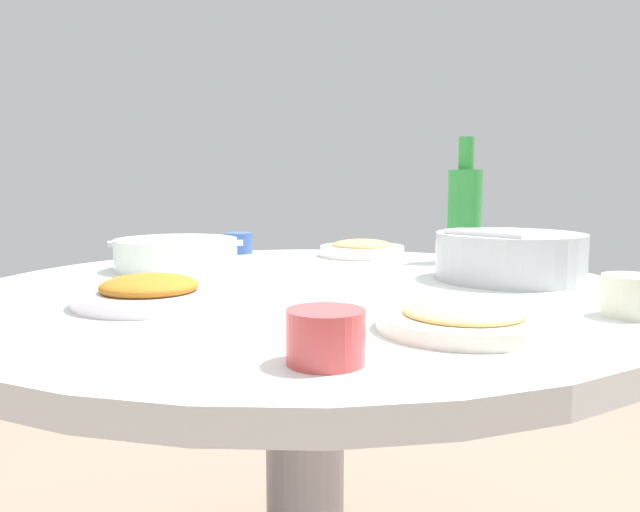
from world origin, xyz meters
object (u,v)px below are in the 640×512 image
object	(u,v)px
tea_cup_far	(631,296)
tea_cup_side	(239,243)
round_dining_table	(305,363)
green_bottle	(465,212)
dish_noodles	(464,318)
dish_stirfry	(150,293)
soup_bowl	(176,255)
dish_shrimp	(362,249)
tea_cup_near	(326,336)
rice_bowl	(509,255)

from	to	relation	value
tea_cup_far	tea_cup_side	distance (m)	0.95
round_dining_table	green_bottle	xyz separation A→B (m)	(-0.14, 0.45, 0.24)
dish_noodles	dish_stirfry	bearing A→B (deg)	-136.26
soup_bowl	dish_shrimp	size ratio (longest dim) A/B	1.28
dish_noodles	tea_cup_near	bearing A→B (deg)	-76.31
green_bottle	tea_cup_side	distance (m)	0.55
dish_stirfry	green_bottle	bearing A→B (deg)	104.55
tea_cup_near	tea_cup_far	size ratio (longest dim) A/B	1.04
dish_shrimp	dish_noodles	bearing A→B (deg)	-20.22
round_dining_table	dish_stirfry	world-z (taller)	dish_stirfry
dish_shrimp	tea_cup_far	size ratio (longest dim) A/B	2.64
dish_noodles	dish_stirfry	xyz separation A→B (m)	(-0.32, -0.31, 0.00)
tea_cup_near	soup_bowl	bearing A→B (deg)	178.51
tea_cup_near	round_dining_table	bearing A→B (deg)	158.27
round_dining_table	soup_bowl	xyz separation A→B (m)	(-0.30, -0.15, 0.16)
tea_cup_near	tea_cup_far	world-z (taller)	tea_cup_far
dish_noodles	tea_cup_far	world-z (taller)	tea_cup_far
dish_stirfry	tea_cup_side	size ratio (longest dim) A/B	3.19
dish_stirfry	green_bottle	size ratio (longest dim) A/B	0.79
dish_stirfry	tea_cup_side	world-z (taller)	tea_cup_side
round_dining_table	tea_cup_far	size ratio (longest dim) A/B	15.19
dish_noodles	tea_cup_far	xyz separation A→B (m)	(0.04, 0.25, 0.01)
dish_noodles	tea_cup_side	size ratio (longest dim) A/B	3.11
dish_noodles	dish_stirfry	world-z (taller)	dish_stirfry
dish_noodles	tea_cup_near	distance (m)	0.22
dish_stirfry	green_bottle	world-z (taller)	green_bottle
tea_cup_side	dish_stirfry	bearing A→B (deg)	-29.93
rice_bowl	tea_cup_near	bearing A→B (deg)	-58.62
green_bottle	soup_bowl	bearing A→B (deg)	-104.88
soup_bowl	dish_stirfry	bearing A→B (deg)	-18.87
dish_shrimp	tea_cup_near	bearing A→B (deg)	-31.96
round_dining_table	dish_shrimp	xyz separation A→B (m)	(-0.33, 0.30, 0.15)
dish_stirfry	green_bottle	xyz separation A→B (m)	(-0.19, 0.72, 0.09)
rice_bowl	soup_bowl	xyz separation A→B (m)	(-0.40, -0.52, -0.02)
soup_bowl	tea_cup_side	world-z (taller)	soup_bowl
round_dining_table	tea_cup_far	world-z (taller)	tea_cup_far
tea_cup_near	tea_cup_side	world-z (taller)	tea_cup_near
tea_cup_side	tea_cup_far	bearing A→B (deg)	14.52
rice_bowl	tea_cup_far	bearing A→B (deg)	-13.56
rice_bowl	dish_shrimp	distance (m)	0.43
green_bottle	tea_cup_side	xyz separation A→B (m)	(-0.37, -0.40, -0.08)
dish_stirfry	tea_cup_near	bearing A→B (deg)	14.89
round_dining_table	rice_bowl	world-z (taller)	rice_bowl
round_dining_table	dish_shrimp	bearing A→B (deg)	137.70
round_dining_table	soup_bowl	distance (m)	0.38
rice_bowl	tea_cup_near	size ratio (longest dim) A/B	3.38
rice_bowl	tea_cup_side	size ratio (longest dim) A/B	3.92
round_dining_table	green_bottle	bearing A→B (deg)	107.55
green_bottle	tea_cup_far	distance (m)	0.58
dish_noodles	tea_cup_near	size ratio (longest dim) A/B	2.68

